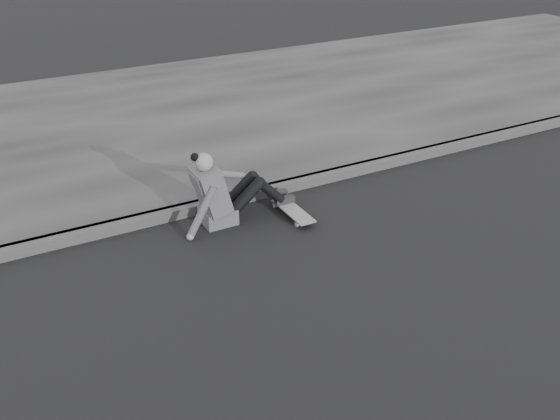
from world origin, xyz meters
The scene contains 5 objects.
ground centered at (0.00, 0.00, 0.00)m, with size 80.00×80.00×0.00m, color black.
curb centered at (0.00, 2.58, 0.06)m, with size 24.00×0.16×0.12m, color #454545.
sidewalk centered at (0.00, 5.60, 0.06)m, with size 24.00×6.00×0.12m, color #373737.
skateboard centered at (0.27, 1.99, 0.07)m, with size 0.20×0.78×0.09m.
seated_woman centered at (-0.46, 2.24, 0.36)m, with size 1.38×0.46×0.88m.
Camera 1 is at (-2.83, -3.46, 3.42)m, focal length 40.00 mm.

